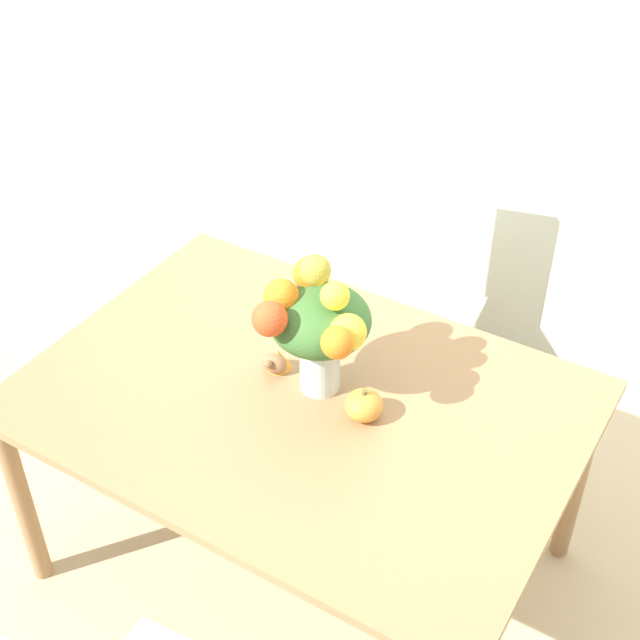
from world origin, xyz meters
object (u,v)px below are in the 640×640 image
(pumpkin, at_px, (364,405))
(dining_chair_near_window, at_px, (424,294))
(flower_vase, at_px, (318,323))
(turkey_figurine, at_px, (277,361))

(pumpkin, xyz_separation_m, dining_chair_near_window, (-0.24, 0.92, -0.29))
(pumpkin, height_order, dining_chair_near_window, dining_chair_near_window)
(flower_vase, distance_m, pumpkin, 0.26)
(pumpkin, height_order, turkey_figurine, pumpkin)
(pumpkin, distance_m, turkey_figurine, 0.32)
(turkey_figurine, bearing_deg, dining_chair_near_window, 85.45)
(pumpkin, bearing_deg, turkey_figurine, 172.29)
(flower_vase, xyz_separation_m, pumpkin, (0.17, -0.03, -0.19))
(flower_vase, xyz_separation_m, dining_chair_near_window, (-0.08, 0.88, -0.48))
(pumpkin, bearing_deg, dining_chair_near_window, 104.85)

